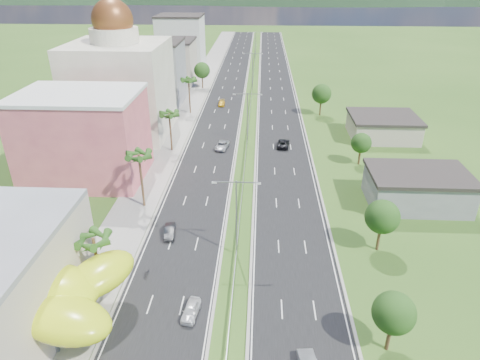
# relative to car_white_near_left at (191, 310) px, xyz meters

# --- Properties ---
(ground) EXTENTS (500.00, 500.00, 0.00)m
(ground) POSITION_rel_car_white_near_left_xyz_m (4.38, 1.38, -0.70)
(ground) COLOR #2D5119
(ground) RESTS_ON ground
(road_left) EXTENTS (11.00, 260.00, 0.04)m
(road_left) POSITION_rel_car_white_near_left_xyz_m (-3.12, 91.38, -0.68)
(road_left) COLOR black
(road_left) RESTS_ON ground
(road_right) EXTENTS (11.00, 260.00, 0.04)m
(road_right) POSITION_rel_car_white_near_left_xyz_m (11.88, 91.38, -0.68)
(road_right) COLOR black
(road_right) RESTS_ON ground
(sidewalk_left) EXTENTS (7.00, 260.00, 0.12)m
(sidewalk_left) POSITION_rel_car_white_near_left_xyz_m (-12.62, 91.38, -0.64)
(sidewalk_left) COLOR gray
(sidewalk_left) RESTS_ON ground
(median_guardrail) EXTENTS (0.10, 216.06, 0.76)m
(median_guardrail) POSITION_rel_car_white_near_left_xyz_m (4.38, 73.37, -0.09)
(median_guardrail) COLOR gray
(median_guardrail) RESTS_ON ground
(streetlight_median_b) EXTENTS (6.04, 0.25, 11.00)m
(streetlight_median_b) POSITION_rel_car_white_near_left_xyz_m (4.38, 11.38, 6.04)
(streetlight_median_b) COLOR gray
(streetlight_median_b) RESTS_ON ground
(streetlight_median_c) EXTENTS (6.04, 0.25, 11.00)m
(streetlight_median_c) POSITION_rel_car_white_near_left_xyz_m (4.38, 51.38, 6.04)
(streetlight_median_c) COLOR gray
(streetlight_median_c) RESTS_ON ground
(streetlight_median_d) EXTENTS (6.04, 0.25, 11.00)m
(streetlight_median_d) POSITION_rel_car_white_near_left_xyz_m (4.38, 96.38, 6.04)
(streetlight_median_d) COLOR gray
(streetlight_median_d) RESTS_ON ground
(streetlight_median_e) EXTENTS (6.04, 0.25, 11.00)m
(streetlight_median_e) POSITION_rel_car_white_near_left_xyz_m (4.38, 141.38, 6.04)
(streetlight_median_e) COLOR gray
(streetlight_median_e) RESTS_ON ground
(lime_canopy) EXTENTS (18.00, 15.00, 7.40)m
(lime_canopy) POSITION_rel_car_white_near_left_xyz_m (-15.61, -2.62, 4.29)
(lime_canopy) COLOR #C2DA15
(lime_canopy) RESTS_ON ground
(pink_shophouse) EXTENTS (20.00, 15.00, 15.00)m
(pink_shophouse) POSITION_rel_car_white_near_left_xyz_m (-23.62, 33.38, 6.80)
(pink_shophouse) COLOR #C14F5F
(pink_shophouse) RESTS_ON ground
(domed_building) EXTENTS (20.00, 20.00, 28.70)m
(domed_building) POSITION_rel_car_white_near_left_xyz_m (-23.62, 56.38, 10.65)
(domed_building) COLOR beige
(domed_building) RESTS_ON ground
(midrise_grey) EXTENTS (16.00, 15.00, 16.00)m
(midrise_grey) POSITION_rel_car_white_near_left_xyz_m (-22.62, 81.38, 7.30)
(midrise_grey) COLOR gray
(midrise_grey) RESTS_ON ground
(midrise_beige) EXTENTS (16.00, 15.00, 13.00)m
(midrise_beige) POSITION_rel_car_white_near_left_xyz_m (-22.62, 103.38, 5.80)
(midrise_beige) COLOR #BBAC9A
(midrise_beige) RESTS_ON ground
(midrise_white) EXTENTS (16.00, 15.00, 18.00)m
(midrise_white) POSITION_rel_car_white_near_left_xyz_m (-22.62, 126.38, 8.30)
(midrise_white) COLOR silver
(midrise_white) RESTS_ON ground
(shed_near) EXTENTS (15.00, 10.00, 5.00)m
(shed_near) POSITION_rel_car_white_near_left_xyz_m (32.38, 26.38, 1.80)
(shed_near) COLOR gray
(shed_near) RESTS_ON ground
(shed_far) EXTENTS (14.00, 12.00, 4.40)m
(shed_far) POSITION_rel_car_white_near_left_xyz_m (34.38, 56.38, 1.50)
(shed_far) COLOR #BBAC9A
(shed_far) RESTS_ON ground
(palm_tree_b) EXTENTS (3.60, 3.60, 8.10)m
(palm_tree_b) POSITION_rel_car_white_near_left_xyz_m (-11.12, 3.38, 6.36)
(palm_tree_b) COLOR #47301C
(palm_tree_b) RESTS_ON ground
(palm_tree_c) EXTENTS (3.60, 3.60, 9.60)m
(palm_tree_c) POSITION_rel_car_white_near_left_xyz_m (-11.12, 23.38, 7.80)
(palm_tree_c) COLOR #47301C
(palm_tree_c) RESTS_ON ground
(palm_tree_d) EXTENTS (3.60, 3.60, 8.60)m
(palm_tree_d) POSITION_rel_car_white_near_left_xyz_m (-11.12, 46.38, 6.84)
(palm_tree_d) COLOR #47301C
(palm_tree_d) RESTS_ON ground
(palm_tree_e) EXTENTS (3.60, 3.60, 9.40)m
(palm_tree_e) POSITION_rel_car_white_near_left_xyz_m (-11.12, 71.38, 7.60)
(palm_tree_e) COLOR #47301C
(palm_tree_e) RESTS_ON ground
(leafy_tree_lfar) EXTENTS (4.90, 4.90, 8.05)m
(leafy_tree_lfar) POSITION_rel_car_white_near_left_xyz_m (-11.12, 96.38, 4.87)
(leafy_tree_lfar) COLOR #47301C
(leafy_tree_lfar) RESTS_ON ground
(leafy_tree_ra) EXTENTS (4.20, 4.20, 6.90)m
(leafy_tree_ra) POSITION_rel_car_white_near_left_xyz_m (20.38, -3.62, 4.07)
(leafy_tree_ra) COLOR #47301C
(leafy_tree_ra) RESTS_ON ground
(leafy_tree_rb) EXTENTS (4.55, 4.55, 7.47)m
(leafy_tree_rb) POSITION_rel_car_white_near_left_xyz_m (23.38, 13.38, 4.47)
(leafy_tree_rb) COLOR #47301C
(leafy_tree_rb) RESTS_ON ground
(leafy_tree_rc) EXTENTS (3.85, 3.85, 6.33)m
(leafy_tree_rc) POSITION_rel_car_white_near_left_xyz_m (26.38, 41.38, 3.67)
(leafy_tree_rc) COLOR #47301C
(leafy_tree_rc) RESTS_ON ground
(leafy_tree_rd) EXTENTS (4.90, 4.90, 8.05)m
(leafy_tree_rd) POSITION_rel_car_white_near_left_xyz_m (22.38, 71.38, 4.87)
(leafy_tree_rd) COLOR #47301C
(leafy_tree_rd) RESTS_ON ground
(mountain_ridge) EXTENTS (860.00, 140.00, 90.00)m
(mountain_ridge) POSITION_rel_car_white_near_left_xyz_m (64.38, 451.38, -0.70)
(mountain_ridge) COLOR black
(mountain_ridge) RESTS_ON ground
(car_white_near_left) EXTENTS (2.05, 4.07, 1.33)m
(car_white_near_left) POSITION_rel_car_white_near_left_xyz_m (0.00, 0.00, 0.00)
(car_white_near_left) COLOR silver
(car_white_near_left) RESTS_ON road_left
(car_dark_left) EXTENTS (1.88, 4.21, 1.34)m
(car_dark_left) POSITION_rel_car_white_near_left_xyz_m (-5.38, 15.30, 0.01)
(car_dark_left) COLOR black
(car_dark_left) RESTS_ON road_left
(car_silver_mid_left) EXTENTS (3.03, 5.31, 1.40)m
(car_silver_mid_left) POSITION_rel_car_white_near_left_xyz_m (-0.75, 47.76, 0.03)
(car_silver_mid_left) COLOR #9C9EA3
(car_silver_mid_left) RESTS_ON road_left
(car_yellow_far_left) EXTENTS (1.81, 4.25, 1.22)m
(car_yellow_far_left) POSITION_rel_car_white_near_left_xyz_m (-3.59, 78.52, -0.05)
(car_yellow_far_left) COLOR gold
(car_yellow_far_left) RESTS_ON road_left
(car_dark_far_right) EXTENTS (3.06, 5.46, 1.44)m
(car_dark_far_right) POSITION_rel_car_white_near_left_xyz_m (12.14, 49.56, 0.06)
(car_dark_far_right) COLOR black
(car_dark_far_right) RESTS_ON road_right
(motorcycle) EXTENTS (0.55, 1.70, 1.08)m
(motorcycle) POSITION_rel_car_white_near_left_xyz_m (-6.46, 6.32, -0.12)
(motorcycle) COLOR black
(motorcycle) RESTS_ON road_left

